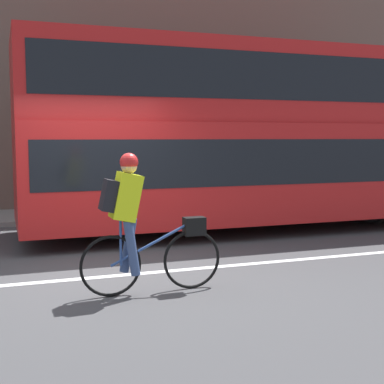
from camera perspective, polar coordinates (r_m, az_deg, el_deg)
The scene contains 7 objects.
ground_plane at distance 7.29m, azimuth -8.58°, elevation -8.90°, with size 80.00×80.00×0.00m, color #424244.
road_center_line at distance 7.30m, azimuth -8.60°, elevation -8.86°, with size 50.00×0.14×0.01m, color silver.
sidewalk_curb at distance 12.75m, azimuth -13.49°, elevation -2.39°, with size 60.00×2.04×0.11m.
building_facade at distance 14.03m, azimuth -14.47°, elevation 16.29°, with size 60.00×0.30×8.86m.
bus at distance 10.79m, azimuth 6.57°, elevation 6.51°, with size 9.11×2.57×3.57m.
cyclist_on_bike at distance 6.29m, azimuth -5.84°, elevation -2.91°, with size 1.73×0.32×1.67m.
street_sign_post at distance 13.82m, azimuth 6.08°, elevation 4.27°, with size 0.36×0.09×2.43m.
Camera 1 is at (-1.34, -6.93, 1.85)m, focal length 50.00 mm.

